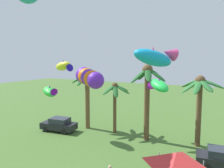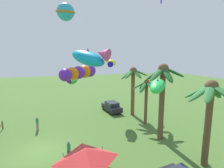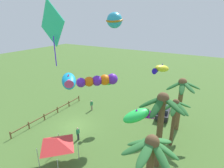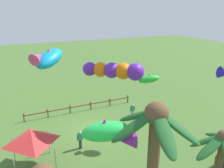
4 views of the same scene
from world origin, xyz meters
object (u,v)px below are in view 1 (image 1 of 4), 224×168
at_px(palm_tree_1, 115,95).
at_px(palm_tree_3, 147,86).
at_px(parked_car_0, 224,159).
at_px(kite_fish_0, 64,66).
at_px(kite_fish_4, 158,86).
at_px(palm_tree_0, 87,85).
at_px(kite_tube_3, 88,77).
at_px(parked_car_1, 59,124).
at_px(palm_tree_2, 200,94).
at_px(kite_fish_2, 155,57).
at_px(festival_tent, 176,159).
at_px(kite_fish_1, 50,91).

height_order(palm_tree_1, palm_tree_3, palm_tree_3).
xyz_separation_m(parked_car_0, kite_fish_0, (-15.03, 0.28, 6.52)).
height_order(kite_fish_0, kite_fish_4, kite_fish_0).
distance_m(palm_tree_0, kite_tube_3, 9.75).
xyz_separation_m(parked_car_1, kite_fish_0, (1.32, -0.48, 6.52)).
bearing_deg(palm_tree_1, kite_tube_3, -75.55).
xyz_separation_m(palm_tree_3, kite_fish_4, (1.47, -1.49, 0.29)).
relative_size(palm_tree_3, kite_fish_4, 2.78).
relative_size(parked_car_0, kite_tube_3, 1.10).
distance_m(palm_tree_2, kite_fish_2, 8.96).
distance_m(palm_tree_0, kite_fish_4, 8.93).
distance_m(palm_tree_0, palm_tree_3, 7.27).
bearing_deg(kite_fish_4, palm_tree_2, 35.04).
bearing_deg(kite_fish_4, kite_fish_2, -76.25).
distance_m(parked_car_0, parked_car_1, 16.37).
bearing_deg(parked_car_1, palm_tree_2, 11.29).
bearing_deg(parked_car_1, festival_tent, -23.25).
height_order(palm_tree_3, kite_tube_3, palm_tree_3).
height_order(palm_tree_0, palm_tree_1, palm_tree_0).
bearing_deg(parked_car_1, kite_fish_0, -20.16).
height_order(palm_tree_3, festival_tent, palm_tree_3).
xyz_separation_m(parked_car_1, festival_tent, (13.94, -5.99, 1.72)).
distance_m(palm_tree_3, kite_tube_3, 7.84).
xyz_separation_m(palm_tree_2, kite_fish_0, (-12.82, -3.31, 2.36)).
distance_m(palm_tree_2, festival_tent, 9.14).
xyz_separation_m(palm_tree_3, parked_car_1, (-9.49, -2.08, -4.65)).
distance_m(palm_tree_1, kite_fish_1, 8.58).
relative_size(palm_tree_2, festival_tent, 2.29).
relative_size(palm_tree_2, kite_fish_1, 3.18).
bearing_deg(kite_fish_4, kite_fish_0, -173.64).
relative_size(palm_tree_2, parked_car_1, 1.60).
bearing_deg(kite_fish_4, palm_tree_0, 168.40).
relative_size(palm_tree_3, parked_car_1, 1.83).
bearing_deg(kite_fish_2, festival_tent, -22.12).
relative_size(palm_tree_1, palm_tree_2, 0.84).
relative_size(parked_car_1, kite_fish_2, 1.52).
bearing_deg(festival_tent, palm_tree_0, 144.42).
bearing_deg(kite_fish_0, parked_car_0, -1.05).
relative_size(parked_car_0, parked_car_1, 0.99).
distance_m(parked_car_0, kite_fish_2, 9.51).
bearing_deg(kite_fish_1, parked_car_0, 23.65).
bearing_deg(festival_tent, parked_car_0, 65.23).
xyz_separation_m(kite_tube_3, kite_fish_4, (3.18, 6.04, -1.04)).
distance_m(festival_tent, kite_fish_4, 7.91).
distance_m(kite_fish_1, kite_fish_4, 9.07).
height_order(kite_fish_2, kite_fish_4, kite_fish_2).
bearing_deg(kite_fish_0, palm_tree_1, 34.08).
relative_size(palm_tree_0, kite_tube_3, 1.82).
height_order(palm_tree_3, kite_fish_1, palm_tree_3).
xyz_separation_m(festival_tent, kite_fish_4, (-2.98, 6.58, 3.22)).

